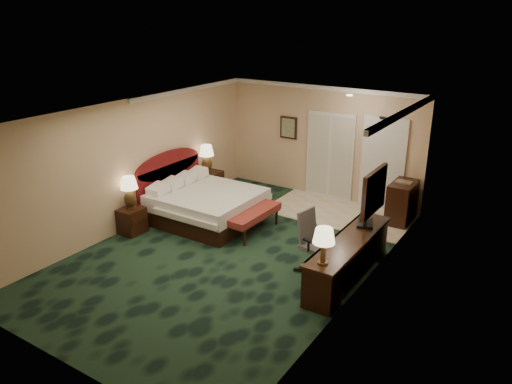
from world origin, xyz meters
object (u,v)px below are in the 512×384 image
Objects in this scene: nightstand_near at (132,221)px; nightstand_far at (209,184)px; lamp_far at (207,159)px; bed at (207,206)px; minibar at (402,202)px; lamp_near at (130,192)px; tv at (367,204)px; desk_chair at (318,244)px; desk at (348,259)px; bed_bench at (253,221)px.

nightstand_far is at bearing 89.09° from nightstand_near.
lamp_far is (0.02, 2.50, 0.71)m from nightstand_near.
nightstand_near is (-0.91, -1.35, -0.06)m from bed.
minibar reaches higher than nightstand_far.
nightstand_far is 0.95× the size of lamp_near.
tv is at bearing -90.30° from minibar.
desk_chair reaches higher than bed.
minibar is (0.01, 2.88, 0.08)m from desk.
lamp_far reaches higher than bed_bench.
desk_chair is (3.93, -1.94, -0.41)m from lamp_far.
minibar reaches higher than desk.
desk is at bearing 24.95° from desk_chair.
nightstand_near is 2.60m from lamp_far.
minibar is at bearing 13.16° from nightstand_far.
minibar is at bearing 31.80° from bed.
tv reaches higher than nightstand_far.
lamp_near is 2.46m from lamp_far.
nightstand_near is 0.80× the size of lamp_near.
lamp_far is 0.26× the size of desk.
lamp_near is at bearing -161.89° from desk_chair.
bed reaches higher than nightstand_near.
tv is 2.29m from minibar.
desk is (2.38, -0.68, 0.13)m from bed_bench.
desk_chair is (-0.52, -0.83, -0.58)m from tv.
lamp_near reaches higher than desk.
tv is at bearing 90.14° from desk.
nightstand_far is at bearing 146.61° from tv.
nightstand_far is (-0.87, 1.18, -0.01)m from bed.
bed_bench is 2.54m from tv.
lamp_far is at bearing 89.63° from nightstand_near.
nightstand_near is at bearing -47.19° from lamp_near.
nightstand_near reaches higher than bed_bench.
lamp_near is 0.47× the size of bed_bench.
nightstand_near is 0.84× the size of nightstand_far.
tv is 0.92× the size of desk_chair.
nightstand_far is at bearing -166.84° from minibar.
nightstand_far is at bearing 151.56° from bed_bench.
bed is 3.08× the size of lamp_far.
lamp_far is 4.85m from desk.
nightstand_far is 0.25× the size of desk.
bed_bench is at bearing 167.13° from desk_chair.
tv is at bearing 16.69° from lamp_near.
minibar is (4.48, 3.57, 0.18)m from nightstand_near.
desk is at bearing -90.19° from minibar.
bed is 3.90× the size of nightstand_near.
minibar is at bearing 38.54° from nightstand_near.
lamp_far reaches higher than bed.
nightstand_far is 0.62× the size of tv.
tv is at bearing -14.00° from lamp_far.
bed_bench is 1.60× the size of minibar.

